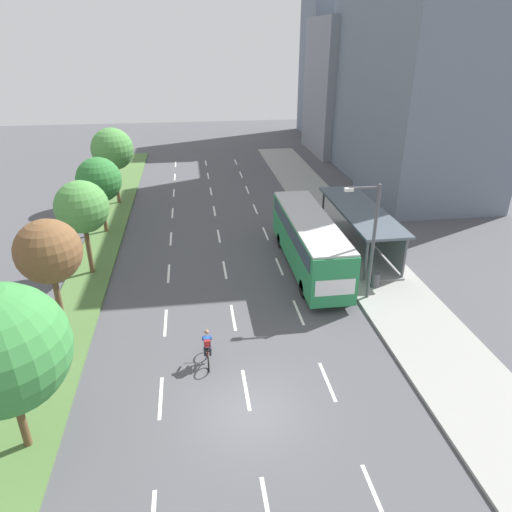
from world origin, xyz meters
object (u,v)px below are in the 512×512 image
at_px(bus_shelter, 363,225).
at_px(median_tree_fifth, 112,149).
at_px(median_tree_third, 82,207).
at_px(streetlight, 371,235).
at_px(trash_bin, 375,280).
at_px(cyclist, 208,349).
at_px(bus, 309,238).
at_px(median_tree_second, 49,252).
at_px(median_tree_nearest, 2,350).
at_px(median_tree_fourth, 99,180).

distance_m(bus_shelter, median_tree_fifth, 21.87).
relative_size(bus_shelter, median_tree_third, 1.76).
xyz_separation_m(streetlight, trash_bin, (1.03, 1.10, -3.31)).
relative_size(bus_shelter, cyclist, 5.61).
bearing_deg(cyclist, bus, 52.32).
xyz_separation_m(cyclist, median_tree_second, (-6.79, 2.97, 3.81)).
xyz_separation_m(median_tree_fifth, trash_bin, (16.65, -17.83, -4.21)).
height_order(median_tree_nearest, trash_bin, median_tree_nearest).
height_order(median_tree_second, median_tree_fourth, median_tree_second).
height_order(bus_shelter, trash_bin, bus_shelter).
xyz_separation_m(bus_shelter, trash_bin, (-1.08, -5.36, -1.29)).
bearing_deg(streetlight, median_tree_fifth, 129.52).
bearing_deg(streetlight, median_tree_second, -174.71).
bearing_deg(bus, median_tree_fourth, 149.95).
relative_size(median_tree_third, median_tree_fourth, 1.04).
bearing_deg(bus, bus_shelter, 26.89).
bearing_deg(median_tree_nearest, median_tree_third, 90.41).
relative_size(cyclist, trash_bin, 2.14).
bearing_deg(streetlight, median_tree_nearest, -151.96).
bearing_deg(median_tree_third, trash_bin, -14.33).
relative_size(cyclist, median_tree_nearest, 0.29).
bearing_deg(median_tree_fifth, cyclist, -73.92).
relative_size(bus, median_tree_fifth, 1.76).
xyz_separation_m(median_tree_second, streetlight, (15.68, 1.45, -0.71)).
bearing_deg(cyclist, median_tree_nearest, -149.84).
height_order(streetlight, trash_bin, streetlight).
distance_m(bus_shelter, median_tree_second, 19.66).
bearing_deg(median_tree_fifth, median_tree_nearest, -89.71).
distance_m(median_tree_third, streetlight, 16.48).
xyz_separation_m(median_tree_second, median_tree_third, (0.10, 6.79, -0.26)).
bearing_deg(median_tree_fourth, bus, -30.05).
bearing_deg(median_tree_second, streetlight, 5.29).
height_order(median_tree_fifth, streetlight, streetlight).
distance_m(median_tree_second, median_tree_third, 6.80).
bearing_deg(median_tree_fourth, trash_bin, -33.36).
height_order(bus_shelter, median_tree_second, median_tree_second).
height_order(cyclist, trash_bin, cyclist).
bearing_deg(median_tree_nearest, streetlight, 28.04).
xyz_separation_m(bus, median_tree_nearest, (-13.31, -12.53, 2.17)).
height_order(bus, median_tree_third, median_tree_third).
bearing_deg(median_tree_fifth, median_tree_fourth, -90.96).
xyz_separation_m(bus, trash_bin, (3.20, -3.19, -1.49)).
relative_size(bus_shelter, median_tree_second, 1.71).
relative_size(bus, trash_bin, 13.28).
distance_m(median_tree_nearest, median_tree_fifth, 27.18).
bearing_deg(median_tree_second, median_tree_fifth, 89.83).
distance_m(bus, median_tree_third, 13.64).
xyz_separation_m(bus, cyclist, (-6.72, -8.71, -1.28)).
relative_size(median_tree_nearest, median_tree_third, 1.09).
relative_size(median_tree_fifth, trash_bin, 7.57).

